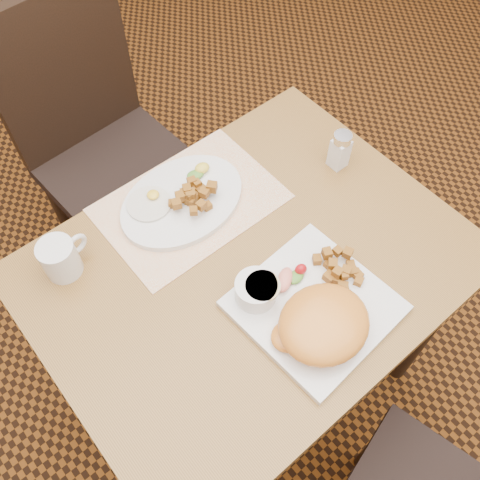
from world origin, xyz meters
name	(u,v)px	position (x,y,z in m)	size (l,w,h in m)	color
ground	(247,379)	(0.00, 0.00, 0.00)	(8.00, 8.00, 0.00)	black
table	(250,287)	(0.00, 0.00, 0.64)	(0.90, 0.70, 0.75)	olive
chair_far	(100,139)	(0.02, 0.72, 0.54)	(0.44, 0.45, 0.97)	black
placemat	(190,203)	(0.00, 0.21, 0.75)	(0.40, 0.28, 0.00)	white
plate_square	(314,306)	(0.03, -0.16, 0.76)	(0.28, 0.28, 0.02)	silver
plate_oval	(182,201)	(-0.02, 0.22, 0.76)	(0.30, 0.23, 0.02)	silver
hollandaise_mound	(323,325)	(0.00, -0.21, 0.80)	(0.19, 0.16, 0.07)	orange
ramekin	(256,290)	(-0.05, -0.07, 0.79)	(0.09, 0.09, 0.05)	silver
garnish_sq	(291,277)	(0.03, -0.09, 0.78)	(0.09, 0.06, 0.03)	#387223
fried_egg	(150,203)	(-0.08, 0.26, 0.77)	(0.10, 0.10, 0.02)	white
garnish_ov	(199,171)	(0.06, 0.26, 0.78)	(0.07, 0.04, 0.02)	#387223
salt_shaker	(340,150)	(0.34, 0.08, 0.80)	(0.04, 0.04, 0.10)	white
coffee_mug	(61,258)	(-0.31, 0.24, 0.79)	(0.11, 0.08, 0.09)	silver
home_fries_sq	(340,271)	(0.12, -0.15, 0.78)	(0.09, 0.12, 0.03)	#9D6019
home_fries_ov	(194,195)	(0.00, 0.20, 0.79)	(0.12, 0.09, 0.04)	#9D6019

